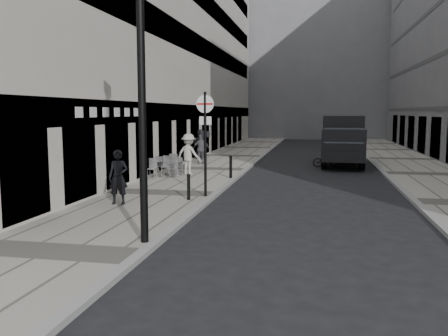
# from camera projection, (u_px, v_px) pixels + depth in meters

# --- Properties ---
(ground) EXTENTS (120.00, 120.00, 0.00)m
(ground) POSITION_uv_depth(u_px,v_px,m) (71.00, 315.00, 7.28)
(ground) COLOR black
(ground) RESTS_ON ground
(sidewalk) EXTENTS (4.00, 60.00, 0.12)m
(sidewalk) POSITION_uv_depth(u_px,v_px,m) (208.00, 170.00, 25.20)
(sidewalk) COLOR #9E9A8E
(sidewalk) RESTS_ON ground
(far_sidewalk) EXTENTS (4.00, 60.00, 0.12)m
(far_sidewalk) POSITION_uv_depth(u_px,v_px,m) (427.00, 175.00, 23.10)
(far_sidewalk) COLOR #9E9A8E
(far_sidewalk) RESTS_ON ground
(building_left) EXTENTS (4.00, 45.00, 18.00)m
(building_left) POSITION_uv_depth(u_px,v_px,m) (170.00, 22.00, 31.24)
(building_left) COLOR beige
(building_left) RESTS_ON ground
(building_far) EXTENTS (24.00, 16.00, 22.00)m
(building_far) POSITION_uv_depth(u_px,v_px,m) (302.00, 50.00, 60.27)
(building_far) COLOR slate
(building_far) RESTS_ON ground
(walking_man) EXTENTS (0.68, 0.47, 1.78)m
(walking_man) POSITION_uv_depth(u_px,v_px,m) (118.00, 177.00, 15.33)
(walking_man) COLOR black
(walking_man) RESTS_ON sidewalk
(sign_post) EXTENTS (0.63, 0.13, 3.69)m
(sign_post) POSITION_uv_depth(u_px,v_px,m) (205.00, 130.00, 16.64)
(sign_post) COLOR black
(sign_post) RESTS_ON sidewalk
(lamppost) EXTENTS (0.31, 0.31, 6.98)m
(lamppost) POSITION_uv_depth(u_px,v_px,m) (141.00, 71.00, 10.51)
(lamppost) COLOR black
(lamppost) RESTS_ON sidewalk
(bollard_near) EXTENTS (0.11, 0.11, 0.84)m
(bollard_near) POSITION_uv_depth(u_px,v_px,m) (189.00, 188.00, 16.16)
(bollard_near) COLOR black
(bollard_near) RESTS_ON sidewalk
(bollard_far) EXTENTS (0.13, 0.13, 0.95)m
(bollard_far) POSITION_uv_depth(u_px,v_px,m) (231.00, 168.00, 21.50)
(bollard_far) COLOR black
(bollard_far) RESTS_ON sidewalk
(panel_van) EXTENTS (2.50, 6.22, 2.89)m
(panel_van) POSITION_uv_depth(u_px,v_px,m) (343.00, 138.00, 27.56)
(panel_van) COLOR black
(panel_van) RESTS_ON ground
(cyclist) EXTENTS (1.57, 0.71, 1.64)m
(cyclist) POSITION_uv_depth(u_px,v_px,m) (327.00, 156.00, 26.75)
(cyclist) COLOR black
(cyclist) RESTS_ON ground
(pedestrian_a) EXTENTS (1.08, 0.65, 1.71)m
(pedestrian_a) POSITION_uv_depth(u_px,v_px,m) (201.00, 149.00, 27.27)
(pedestrian_a) COLOR #5A5A5F
(pedestrian_a) RESTS_ON sidewalk
(pedestrian_b) EXTENTS (1.42, 1.06, 1.96)m
(pedestrian_b) POSITION_uv_depth(u_px,v_px,m) (189.00, 154.00, 22.69)
(pedestrian_b) COLOR #AFABA2
(pedestrian_b) RESTS_ON sidewalk
(pedestrian_c) EXTENTS (1.10, 0.94, 1.90)m
(pedestrian_c) POSITION_uv_depth(u_px,v_px,m) (201.00, 144.00, 30.13)
(pedestrian_c) COLOR black
(pedestrian_c) RESTS_ON sidewalk
(cafe_table_near) EXTENTS (0.63, 1.42, 0.81)m
(cafe_table_near) POSITION_uv_depth(u_px,v_px,m) (177.00, 167.00, 22.37)
(cafe_table_near) COLOR #A9A9AB
(cafe_table_near) RESTS_ON sidewalk
(cafe_table_mid) EXTENTS (0.70, 1.58, 0.90)m
(cafe_table_mid) POSITION_uv_depth(u_px,v_px,m) (156.00, 167.00, 21.90)
(cafe_table_mid) COLOR #B9B9BB
(cafe_table_mid) RESTS_ON sidewalk
(cafe_table_far) EXTENTS (0.75, 1.70, 0.97)m
(cafe_table_far) POSITION_uv_depth(u_px,v_px,m) (171.00, 165.00, 22.46)
(cafe_table_far) COLOR #B3B3B5
(cafe_table_far) RESTS_ON sidewalk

